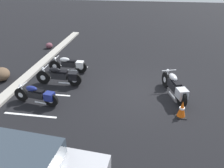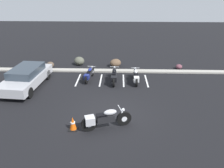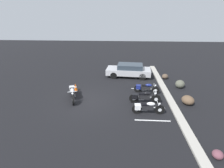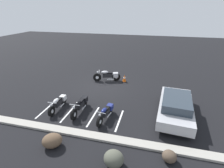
# 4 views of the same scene
# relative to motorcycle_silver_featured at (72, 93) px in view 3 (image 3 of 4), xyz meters

# --- Properties ---
(ground) EXTENTS (60.00, 60.00, 0.00)m
(ground) POSITION_rel_motorcycle_silver_featured_xyz_m (0.22, 1.20, -0.49)
(ground) COLOR black
(motorcycle_silver_featured) EXTENTS (2.27, 1.00, 0.92)m
(motorcycle_silver_featured) POSITION_rel_motorcycle_silver_featured_xyz_m (0.00, 0.00, 0.00)
(motorcycle_silver_featured) COLOR black
(motorcycle_silver_featured) RESTS_ON ground
(parked_bike_0) EXTENTS (0.65, 1.98, 0.78)m
(parked_bike_0) POSITION_rel_motorcycle_silver_featured_xyz_m (-1.40, 5.48, -0.08)
(parked_bike_0) COLOR black
(parked_bike_0) RESTS_ON ground
(parked_bike_1) EXTENTS (0.62, 2.20, 0.86)m
(parked_bike_1) POSITION_rel_motorcycle_silver_featured_xyz_m (0.32, 5.13, -0.03)
(parked_bike_1) COLOR black
(parked_bike_1) RESTS_ON ground
(parked_bike_2) EXTENTS (0.57, 2.04, 0.80)m
(parked_bike_2) POSITION_rel_motorcycle_silver_featured_xyz_m (1.76, 5.19, -0.06)
(parked_bike_2) COLOR black
(parked_bike_2) RESTS_ON ground
(car_silver) EXTENTS (2.13, 4.43, 1.29)m
(car_silver) POSITION_rel_motorcycle_silver_featured_xyz_m (-5.20, 4.27, 0.19)
(car_silver) COLOR black
(car_silver) RESTS_ON ground
(concrete_curb) EXTENTS (18.00, 0.50, 0.12)m
(concrete_curb) POSITION_rel_motorcycle_silver_featured_xyz_m (0.22, 7.13, -0.43)
(concrete_curb) COLOR #A8A399
(concrete_curb) RESTS_ON ground
(landscape_rock_0) EXTENTS (0.59, 0.57, 0.38)m
(landscape_rock_0) POSITION_rel_motorcycle_silver_featured_xyz_m (5.28, 7.84, -0.30)
(landscape_rock_0) COLOR brown
(landscape_rock_0) RESTS_ON ground
(landscape_rock_1) EXTENTS (1.03, 1.00, 0.67)m
(landscape_rock_1) POSITION_rel_motorcycle_silver_featured_xyz_m (-2.60, 8.52, -0.15)
(landscape_rock_1) COLOR #525446
(landscape_rock_1) RESTS_ON ground
(landscape_rock_2) EXTENTS (0.82, 0.82, 0.49)m
(landscape_rock_2) POSITION_rel_motorcycle_silver_featured_xyz_m (-4.76, 7.75, -0.25)
(landscape_rock_2) COLOR brown
(landscape_rock_2) RESTS_ON ground
(landscape_rock_3) EXTENTS (1.14, 1.08, 0.63)m
(landscape_rock_3) POSITION_rel_motorcycle_silver_featured_xyz_m (0.35, 8.19, -0.18)
(landscape_rock_3) COLOR brown
(landscape_rock_3) RESTS_ON ground
(traffic_cone) EXTENTS (0.40, 0.40, 0.66)m
(traffic_cone) POSITION_rel_motorcycle_silver_featured_xyz_m (-1.40, -0.14, -0.18)
(traffic_cone) COLOR black
(traffic_cone) RESTS_ON ground
(stall_line_0) EXTENTS (0.10, 2.10, 0.00)m
(stall_line_0) POSITION_rel_motorcycle_silver_featured_xyz_m (-2.18, 5.47, -0.49)
(stall_line_0) COLOR white
(stall_line_0) RESTS_ON ground
(stall_line_1) EXTENTS (0.10, 2.10, 0.00)m
(stall_line_1) POSITION_rel_motorcycle_silver_featured_xyz_m (-0.61, 5.47, -0.49)
(stall_line_1) COLOR white
(stall_line_1) RESTS_ON ground
(stall_line_2) EXTENTS (0.10, 2.10, 0.00)m
(stall_line_2) POSITION_rel_motorcycle_silver_featured_xyz_m (0.96, 5.47, -0.49)
(stall_line_2) COLOR white
(stall_line_2) RESTS_ON ground
(stall_line_3) EXTENTS (0.10, 2.10, 0.00)m
(stall_line_3) POSITION_rel_motorcycle_silver_featured_xyz_m (2.53, 5.47, -0.49)
(stall_line_3) COLOR white
(stall_line_3) RESTS_ON ground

